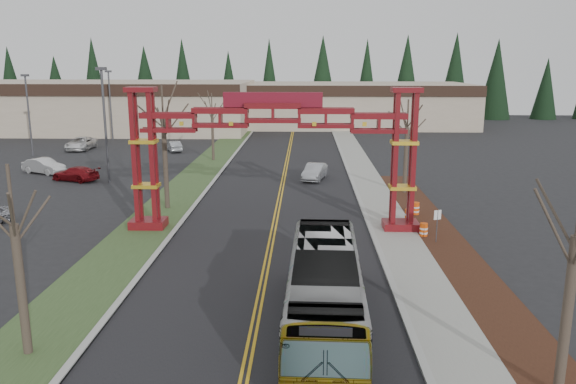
{
  "coord_description": "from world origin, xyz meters",
  "views": [
    {
      "loc": [
        2.0,
        -16.11,
        10.3
      ],
      "look_at": [
        1.09,
        12.59,
        3.69
      ],
      "focal_mm": 35.0,
      "sensor_mm": 36.0,
      "label": 1
    }
  ],
  "objects_px": {
    "bare_tree_median_mid": "(163,119)",
    "barrel_north": "(416,209)",
    "parked_car_far_b": "(81,143)",
    "barrel_south": "(424,230)",
    "bare_tree_median_near": "(14,225)",
    "silver_sedan": "(315,172)",
    "street_sign": "(437,220)",
    "retail_building_east": "(353,104)",
    "bare_tree_right_far": "(407,128)",
    "parked_car_far_a": "(174,146)",
    "light_pole_near": "(105,117)",
    "transit_bus": "(325,292)",
    "bare_tree_right_near": "(576,237)",
    "bare_tree_median_far": "(212,112)",
    "retail_building_west": "(103,106)",
    "light_pole_far": "(110,100)",
    "light_pole_mid": "(28,109)",
    "parked_car_mid_a": "(75,174)",
    "barrel_mid": "(409,216)",
    "gateway_arch": "(273,136)",
    "parked_car_near_b": "(44,166)"
  },
  "relations": [
    {
      "from": "gateway_arch",
      "to": "bare_tree_median_near",
      "type": "relative_size",
      "value": 2.6
    },
    {
      "from": "bare_tree_median_near",
      "to": "parked_car_far_a",
      "type": "bearing_deg",
      "value": 96.83
    },
    {
      "from": "bare_tree_right_far",
      "to": "light_pole_far",
      "type": "relative_size",
      "value": 0.81
    },
    {
      "from": "barrel_south",
      "to": "bare_tree_median_far",
      "type": "bearing_deg",
      "value": 122.38
    },
    {
      "from": "transit_bus",
      "to": "bare_tree_right_near",
      "type": "height_order",
      "value": "bare_tree_right_near"
    },
    {
      "from": "parked_car_far_a",
      "to": "light_pole_near",
      "type": "bearing_deg",
      "value": 60.47
    },
    {
      "from": "parked_car_mid_a",
      "to": "bare_tree_median_near",
      "type": "relative_size",
      "value": 0.64
    },
    {
      "from": "light_pole_far",
      "to": "retail_building_east",
      "type": "bearing_deg",
      "value": 30.46
    },
    {
      "from": "parked_car_mid_a",
      "to": "bare_tree_median_mid",
      "type": "xyz_separation_m",
      "value": [
        10.59,
        -9.5,
        5.82
      ]
    },
    {
      "from": "retail_building_east",
      "to": "bare_tree_median_far",
      "type": "height_order",
      "value": "bare_tree_median_far"
    },
    {
      "from": "retail_building_east",
      "to": "light_pole_far",
      "type": "bearing_deg",
      "value": -149.54
    },
    {
      "from": "parked_car_far_b",
      "to": "bare_tree_median_near",
      "type": "xyz_separation_m",
      "value": [
        17.35,
        -48.77,
        4.11
      ]
    },
    {
      "from": "silver_sedan",
      "to": "light_pole_near",
      "type": "bearing_deg",
      "value": -161.45
    },
    {
      "from": "light_pole_mid",
      "to": "light_pole_far",
      "type": "relative_size",
      "value": 0.97
    },
    {
      "from": "light_pole_near",
      "to": "barrel_south",
      "type": "distance_m",
      "value": 29.53
    },
    {
      "from": "bare_tree_median_near",
      "to": "bare_tree_median_far",
      "type": "xyz_separation_m",
      "value": [
        0.0,
        41.55,
        0.41
      ]
    },
    {
      "from": "street_sign",
      "to": "barrel_south",
      "type": "distance_m",
      "value": 1.67
    },
    {
      "from": "bare_tree_median_mid",
      "to": "street_sign",
      "type": "height_order",
      "value": "bare_tree_median_mid"
    },
    {
      "from": "bare_tree_median_far",
      "to": "barrel_south",
      "type": "distance_m",
      "value": 32.39
    },
    {
      "from": "parked_car_near_b",
      "to": "bare_tree_median_mid",
      "type": "xyz_separation_m",
      "value": [
        14.96,
        -12.77,
        5.74
      ]
    },
    {
      "from": "retail_building_east",
      "to": "bare_tree_median_near",
      "type": "xyz_separation_m",
      "value": [
        -18.0,
        -77.88,
        1.36
      ]
    },
    {
      "from": "parked_car_far_b",
      "to": "bare_tree_median_mid",
      "type": "distance_m",
      "value": 33.31
    },
    {
      "from": "retail_building_west",
      "to": "parked_car_far_b",
      "type": "bearing_deg",
      "value": -77.57
    },
    {
      "from": "bare_tree_median_near",
      "to": "bare_tree_right_near",
      "type": "relative_size",
      "value": 0.94
    },
    {
      "from": "bare_tree_right_near",
      "to": "barrel_south",
      "type": "xyz_separation_m",
      "value": [
        -0.85,
        16.63,
        -4.84
      ]
    },
    {
      "from": "parked_car_mid_a",
      "to": "light_pole_mid",
      "type": "distance_m",
      "value": 17.9
    },
    {
      "from": "bare_tree_median_far",
      "to": "barrel_south",
      "type": "relative_size",
      "value": 8.02
    },
    {
      "from": "transit_bus",
      "to": "bare_tree_median_mid",
      "type": "relative_size",
      "value": 1.32
    },
    {
      "from": "barrel_mid",
      "to": "gateway_arch",
      "type": "bearing_deg",
      "value": -169.89
    },
    {
      "from": "silver_sedan",
      "to": "parked_car_far_a",
      "type": "height_order",
      "value": "silver_sedan"
    },
    {
      "from": "retail_building_west",
      "to": "bare_tree_median_mid",
      "type": "bearing_deg",
      "value": -65.81
    },
    {
      "from": "silver_sedan",
      "to": "parked_car_far_b",
      "type": "xyz_separation_m",
      "value": [
        -28.18,
        17.14,
        0.04
      ]
    },
    {
      "from": "gateway_arch",
      "to": "silver_sedan",
      "type": "xyz_separation_m",
      "value": [
        2.84,
        15.7,
        -5.26
      ]
    },
    {
      "from": "bare_tree_median_near",
      "to": "transit_bus",
      "type": "bearing_deg",
      "value": 11.89
    },
    {
      "from": "bare_tree_right_far",
      "to": "parked_car_far_b",
      "type": "bearing_deg",
      "value": 147.59
    },
    {
      "from": "retail_building_east",
      "to": "bare_tree_right_far",
      "type": "xyz_separation_m",
      "value": [
        0.0,
        -51.56,
        1.81
      ]
    },
    {
      "from": "barrel_south",
      "to": "gateway_arch",
      "type": "bearing_deg",
      "value": 171.15
    },
    {
      "from": "transit_bus",
      "to": "light_pole_mid",
      "type": "distance_m",
      "value": 52.76
    },
    {
      "from": "parked_car_far_a",
      "to": "street_sign",
      "type": "bearing_deg",
      "value": 100.0
    },
    {
      "from": "street_sign",
      "to": "barrel_north",
      "type": "relative_size",
      "value": 2.14
    },
    {
      "from": "light_pole_near",
      "to": "street_sign",
      "type": "distance_m",
      "value": 30.42
    },
    {
      "from": "silver_sedan",
      "to": "parked_car_far_b",
      "type": "height_order",
      "value": "parked_car_far_b"
    },
    {
      "from": "bare_tree_median_mid",
      "to": "barrel_north",
      "type": "height_order",
      "value": "bare_tree_median_mid"
    },
    {
      "from": "retail_building_east",
      "to": "gateway_arch",
      "type": "bearing_deg",
      "value": -99.17
    },
    {
      "from": "parked_car_far_b",
      "to": "bare_tree_median_near",
      "type": "height_order",
      "value": "bare_tree_median_near"
    },
    {
      "from": "parked_car_far_b",
      "to": "barrel_south",
      "type": "xyz_separation_m",
      "value": [
        34.5,
        -34.26,
        -0.32
      ]
    },
    {
      "from": "retail_building_west",
      "to": "barrel_mid",
      "type": "distance_m",
      "value": 65.27
    },
    {
      "from": "bare_tree_right_near",
      "to": "parked_car_far_a",
      "type": "bearing_deg",
      "value": 115.42
    },
    {
      "from": "gateway_arch",
      "to": "parked_car_far_a",
      "type": "bearing_deg",
      "value": 113.3
    },
    {
      "from": "transit_bus",
      "to": "bare_tree_median_near",
      "type": "bearing_deg",
      "value": -166.45
    }
  ]
}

